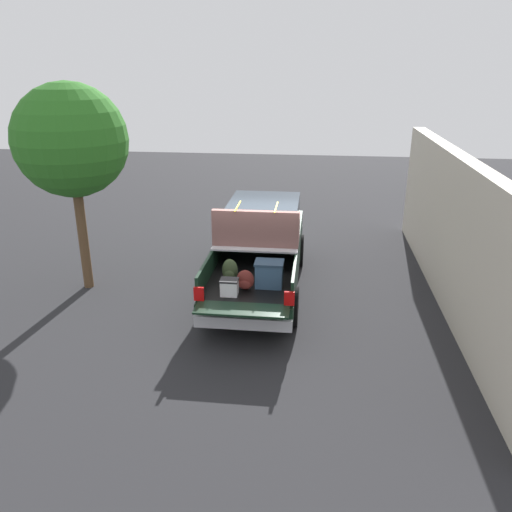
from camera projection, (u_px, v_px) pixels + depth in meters
The scene contains 4 objects.
ground_plane at pixel (259, 289), 12.62m from camera, with size 40.00×40.00×0.00m, color #262628.
pickup_truck at pixel (261, 246), 12.63m from camera, with size 6.05×2.06×2.23m.
building_facade at pixel (455, 233), 11.34m from camera, with size 11.02×0.36×3.38m, color beige.
tree_background at pixel (71, 141), 11.51m from camera, with size 2.57×2.57×4.89m.
Camera 1 is at (-11.45, -1.28, 5.23)m, focal length 35.83 mm.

